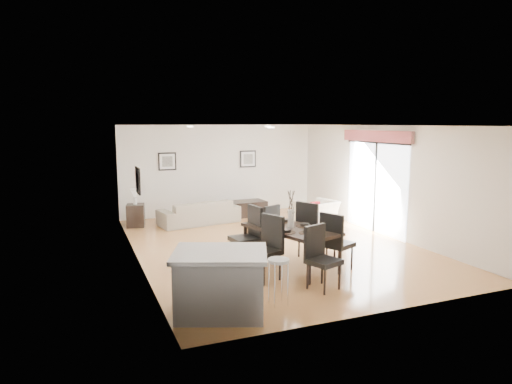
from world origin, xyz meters
name	(u,v)px	position (x,y,z in m)	size (l,w,h in m)	color
ground	(273,245)	(0.00, 0.00, 0.00)	(8.00, 8.00, 0.00)	tan
wall_back	(220,170)	(0.00, 4.00, 1.35)	(6.00, 0.04, 2.70)	silver
wall_front	(387,223)	(0.00, -4.00, 1.35)	(6.00, 0.04, 2.70)	silver
wall_left	(136,194)	(-3.00, 0.00, 1.35)	(0.04, 8.00, 2.70)	silver
wall_right	(384,180)	(3.00, 0.00, 1.35)	(0.04, 8.00, 2.70)	silver
ceiling	(274,125)	(0.00, 0.00, 2.70)	(6.00, 8.00, 0.02)	white
sofa	(199,212)	(-0.99, 2.80, 0.32)	(2.20, 0.86, 0.64)	gray
armchair	(316,213)	(1.97, 1.52, 0.33)	(1.01, 0.88, 0.66)	beige
courtyard_plant_a	(473,214)	(5.79, -0.22, 0.32)	(0.58, 0.51, 0.65)	#406129
courtyard_plant_b	(421,204)	(5.66, 1.63, 0.29)	(0.33, 0.33, 0.59)	#406129
dining_table	(291,232)	(-0.34, -1.59, 0.70)	(1.48, 2.08, 0.78)	black
dining_chair_wnear	(268,244)	(-1.00, -2.02, 0.64)	(0.67, 0.67, 1.14)	black
dining_chair_wfar	(250,232)	(-0.99, -1.11, 0.65)	(0.58, 0.58, 1.16)	black
dining_chair_enear	(335,239)	(0.32, -2.10, 0.62)	(0.66, 0.66, 1.12)	black
dining_chair_efar	(310,227)	(0.32, -1.17, 0.65)	(0.70, 0.70, 1.17)	black
dining_chair_head	(320,254)	(-0.37, -2.76, 0.60)	(0.61, 0.61, 1.07)	black
dining_chair_foot	(268,226)	(-0.30, -0.42, 0.57)	(0.60, 0.60, 1.02)	black
vase	(291,213)	(-0.34, -1.59, 1.06)	(0.87, 1.37, 0.72)	white
coffee_table	(246,208)	(0.60, 3.33, 0.22)	(1.12, 0.67, 0.45)	black
side_table	(136,215)	(-2.65, 3.09, 0.30)	(0.46, 0.46, 0.61)	black
table_lamp	(135,194)	(-2.65, 3.09, 0.88)	(0.22, 0.22, 0.42)	white
cushion	(315,207)	(1.87, 1.43, 0.51)	(0.28, 0.09, 0.28)	maroon
kitchen_island	(220,282)	(-2.23, -3.15, 0.47)	(1.62, 1.45, 0.94)	#BBBBBD
bar_stool	(279,265)	(-1.30, -3.15, 0.62)	(0.33, 0.33, 0.72)	silver
framed_print_back_left	(167,161)	(-1.60, 3.97, 1.65)	(0.52, 0.04, 0.52)	black
framed_print_back_right	(248,159)	(0.90, 3.97, 1.65)	(0.52, 0.04, 0.52)	black
framed_print_left_wall	(138,180)	(-2.97, -0.20, 1.65)	(0.04, 0.52, 0.52)	black
sliding_door	(376,167)	(2.96, 0.30, 1.66)	(0.12, 2.70, 2.57)	white
courtyard	(454,186)	(6.16, 0.87, 0.92)	(6.00, 6.00, 2.00)	gray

